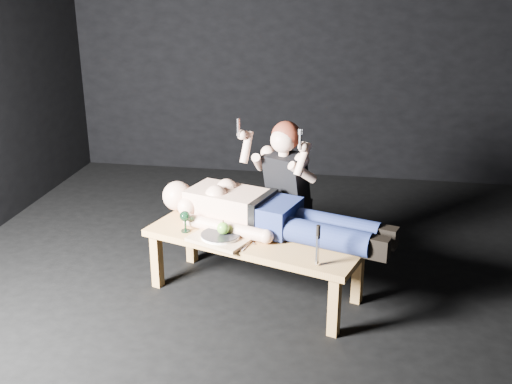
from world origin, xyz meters
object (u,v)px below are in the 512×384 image
table (255,265)px  serving_tray (220,239)px  lying_man (270,211)px  goblet (185,221)px  carving_knife (318,245)px  kneeling_woman (292,192)px

table → serving_tray: 0.34m
lying_man → goblet: size_ratio=10.72×
table → goblet: 0.57m
serving_tray → carving_knife: (0.67, -0.25, 0.12)m
serving_tray → carving_knife: bearing=-20.9°
goblet → kneeling_woman: bearing=37.2°
table → lying_man: bearing=70.2°
table → serving_tray: size_ratio=3.84×
carving_knife → kneeling_woman: bearing=124.4°
serving_tray → carving_knife: size_ratio=1.46×
table → serving_tray: (-0.22, -0.11, 0.24)m
serving_tray → goblet: bearing=159.8°
carving_knife → table: bearing=159.0°
kneeling_woman → carving_knife: 0.91m
lying_man → serving_tray: bearing=-125.4°
table → carving_knife: bearing=-21.0°
lying_man → goblet: 0.59m
goblet → carving_knife: 1.00m
serving_tray → goblet: (-0.27, 0.10, 0.06)m
goblet → carving_knife: carving_knife is taller
kneeling_woman → lying_man: bearing=-77.8°
table → serving_tray: serving_tray is taller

